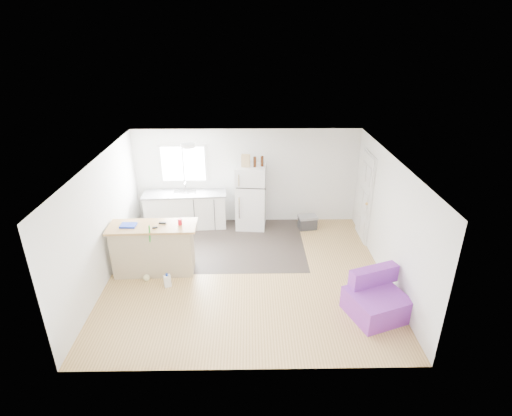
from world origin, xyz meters
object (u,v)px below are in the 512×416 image
(kitchen_cabinets, at_px, (186,209))
(mop, at_px, (148,269))
(bottle_left, at_px, (255,162))
(cleaner_jug, at_px, (167,281))
(cooler, at_px, (307,222))
(red_cup, at_px, (180,222))
(peninsula, at_px, (154,248))
(bottle_right, at_px, (262,161))
(cardboard_box, at_px, (246,161))
(purple_seat, at_px, (376,300))
(blue_tray, at_px, (128,225))
(refrigerator, at_px, (251,197))

(kitchen_cabinets, height_order, mop, mop)
(kitchen_cabinets, bearing_deg, bottle_left, -7.99)
(cleaner_jug, bearing_deg, mop, 127.19)
(cooler, distance_m, red_cup, 3.48)
(red_cup, bearing_deg, peninsula, -178.19)
(bottle_right, bearing_deg, peninsula, -138.49)
(bottle_left, bearing_deg, cleaner_jug, -125.00)
(cooler, distance_m, mop, 4.07)
(peninsula, relative_size, cardboard_box, 5.78)
(purple_seat, height_order, blue_tray, blue_tray)
(cleaner_jug, relative_size, bottle_right, 1.16)
(kitchen_cabinets, distance_m, blue_tray, 2.30)
(cooler, bearing_deg, bottle_left, 167.75)
(peninsula, distance_m, cleaner_jug, 0.76)
(cooler, distance_m, bottle_right, 1.92)
(refrigerator, height_order, red_cup, refrigerator)
(cleaner_jug, distance_m, cardboard_box, 3.33)
(kitchen_cabinets, height_order, bottle_left, bottle_left)
(kitchen_cabinets, height_order, cleaner_jug, kitchen_cabinets)
(red_cup, bearing_deg, cooler, 33.34)
(cleaner_jug, height_order, cardboard_box, cardboard_box)
(peninsula, distance_m, cardboard_box, 2.95)
(bottle_left, bearing_deg, cooler, -2.73)
(kitchen_cabinets, xyz_separation_m, bottle_left, (1.72, -0.13, 1.26))
(cardboard_box, bearing_deg, purple_seat, -55.79)
(cardboard_box, distance_m, bottle_left, 0.21)
(bottle_left, bearing_deg, purple_seat, -58.21)
(refrigerator, distance_m, mop, 3.15)
(cleaner_jug, relative_size, bottle_left, 1.16)
(peninsula, xyz_separation_m, bottle_right, (2.24, 1.98, 1.19))
(red_cup, bearing_deg, bottle_right, 49.63)
(refrigerator, distance_m, cooler, 1.54)
(cleaner_jug, bearing_deg, refrigerator, 34.39)
(refrigerator, bearing_deg, red_cup, -119.41)
(peninsula, distance_m, cooler, 3.87)
(blue_tray, bearing_deg, cleaner_jug, -33.98)
(mop, bearing_deg, purple_seat, -41.45)
(blue_tray, height_order, bottle_right, bottle_right)
(refrigerator, xyz_separation_m, cardboard_box, (-0.12, -0.07, 0.95))
(blue_tray, bearing_deg, red_cup, 2.50)
(cleaner_jug, relative_size, red_cup, 2.42)
(red_cup, xyz_separation_m, blue_tray, (-1.00, -0.04, -0.04))
(red_cup, xyz_separation_m, bottle_left, (1.49, 1.90, 0.61))
(bottle_right, bearing_deg, bottle_left, -161.82)
(refrigerator, bearing_deg, purple_seat, -52.16)
(cooler, distance_m, bottle_left, 2.03)
(bottle_left, distance_m, bottle_right, 0.18)
(peninsula, bearing_deg, cleaner_jug, -59.75)
(kitchen_cabinets, xyz_separation_m, cardboard_box, (1.50, -0.11, 1.29))
(cooler, xyz_separation_m, red_cup, (-2.80, -1.84, 0.94))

